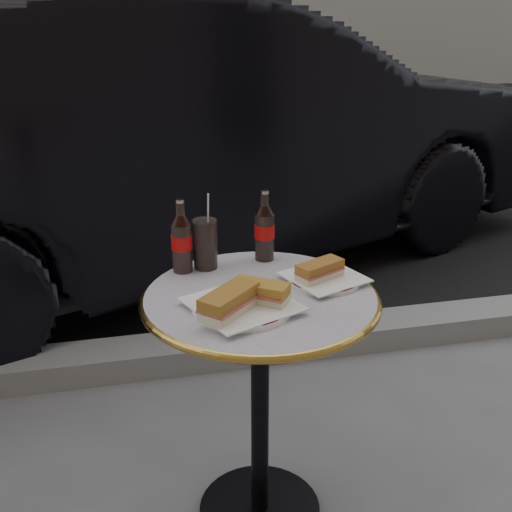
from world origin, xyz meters
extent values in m
cube|color=black|center=(0.00, 5.00, 0.00)|extent=(40.00, 8.00, 0.00)
cube|color=gray|center=(0.00, 0.90, 0.05)|extent=(40.00, 0.20, 0.12)
cylinder|color=white|center=(-0.06, -0.07, 0.74)|extent=(0.29, 0.29, 0.01)
cylinder|color=white|center=(0.19, 0.04, 0.74)|extent=(0.23, 0.23, 0.01)
cube|color=#996627|center=(-0.10, -0.12, 0.77)|extent=(0.17, 0.17, 0.06)
cube|color=#AA782B|center=(-0.02, -0.07, 0.77)|extent=(0.15, 0.14, 0.05)
cube|color=#985F26|center=(0.17, 0.03, 0.77)|extent=(0.15, 0.11, 0.05)
cylinder|color=black|center=(-0.11, 0.21, 0.80)|extent=(0.09, 0.09, 0.14)
imported|color=black|center=(0.07, 2.04, 0.74)|extent=(3.08, 4.75, 1.48)
camera|label=1|loc=(-0.34, -1.46, 1.45)|focal=45.00mm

